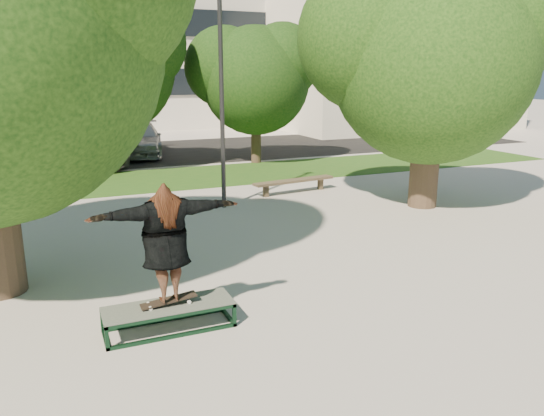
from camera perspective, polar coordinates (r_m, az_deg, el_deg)
name	(u,v)px	position (r m, az deg, el deg)	size (l,w,h in m)	color
ground	(258,275)	(9.58, -1.47, -7.26)	(120.00, 120.00, 0.00)	#B0A9A2
grass_strip	(184,178)	(18.62, -9.50, 3.24)	(30.00, 4.00, 0.02)	#1D4E16
asphalt_strip	(126,154)	(24.75, -15.42, 5.62)	(40.00, 8.00, 0.01)	black
tree_right	(428,50)	(14.63, 16.43, 16.00)	(6.24, 5.33, 6.51)	#38281E
bg_tree_mid	(104,59)	(20.48, -17.64, 15.05)	(5.76, 4.92, 6.24)	#38281E
bg_tree_right	(253,74)	(21.29, -2.02, 14.22)	(5.04, 4.31, 5.43)	#38281E
lamppost	(221,88)	(13.96, -5.46, 12.73)	(0.25, 0.15, 6.11)	#2D2D30
office_building	(52,4)	(40.53, -22.62, 19.62)	(30.00, 14.12, 16.00)	beige
side_building	(387,66)	(37.01, 12.31, 14.73)	(15.00, 10.00, 8.00)	white
grind_box	(169,317)	(7.74, -11.01, -11.43)	(1.80, 0.60, 0.38)	black
skater_rig	(166,243)	(7.34, -11.36, -3.70)	(2.07, 0.64, 1.74)	white
bench	(294,182)	(15.99, 2.39, 2.84)	(2.71, 0.73, 0.41)	brown
car_dark	(0,143)	(24.36, -27.25, 6.22)	(1.61, 4.60, 1.52)	black
car_grey	(82,146)	(22.07, -19.81, 6.32)	(2.58, 5.58, 1.55)	#5E5E64
car_silver_b	(139,139)	(24.17, -14.15, 7.16)	(1.95, 4.79, 1.39)	#A6A6AB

